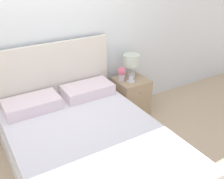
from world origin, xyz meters
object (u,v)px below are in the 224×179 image
object	(u,v)px
bed	(89,148)
flower_vase	(122,73)
table_lamp	(131,62)
teacup	(131,80)
nightstand	(131,96)

from	to	relation	value
bed	flower_vase	size ratio (longest dim) A/B	10.28
bed	table_lamp	distance (m)	1.47
bed	flower_vase	distance (m)	1.26
teacup	nightstand	bearing A→B (deg)	51.99
table_lamp	nightstand	bearing A→B (deg)	-120.90
table_lamp	teacup	bearing A→B (deg)	-124.01
flower_vase	teacup	xyz separation A→B (m)	(0.10, -0.09, -0.09)
nightstand	teacup	distance (m)	0.31
bed	nightstand	bearing A→B (deg)	34.83
bed	teacup	bearing A→B (deg)	33.83
bed	flower_vase	xyz separation A→B (m)	(0.91, 0.77, 0.39)
flower_vase	teacup	bearing A→B (deg)	-41.93
nightstand	table_lamp	xyz separation A→B (m)	(0.05, 0.08, 0.51)
nightstand	flower_vase	size ratio (longest dim) A/B	2.70
flower_vase	teacup	distance (m)	0.16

